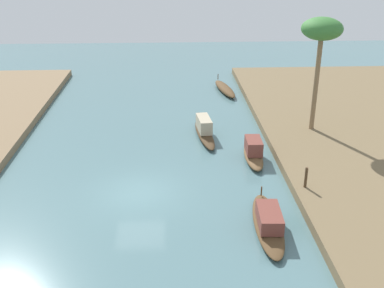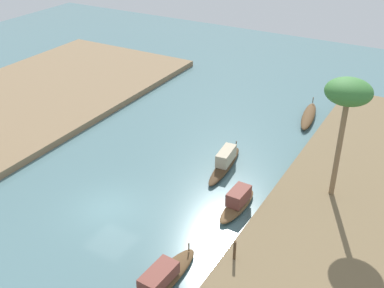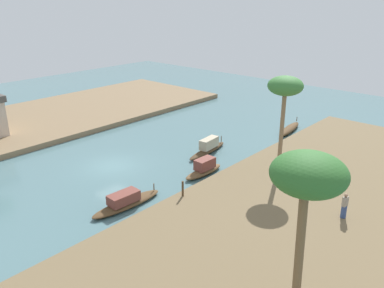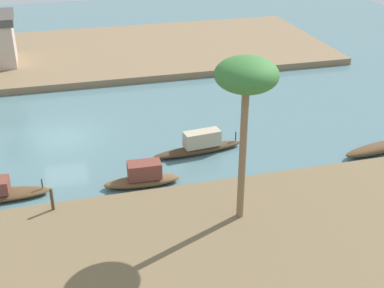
{
  "view_description": "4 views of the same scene",
  "coord_description": "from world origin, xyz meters",
  "px_view_note": "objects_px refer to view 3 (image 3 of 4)",
  "views": [
    {
      "loc": [
        -20.36,
        -1.7,
        11.52
      ],
      "look_at": [
        4.4,
        -2.9,
        0.72
      ],
      "focal_mm": 43.26,
      "sensor_mm": 36.0,
      "label": 1
    },
    {
      "loc": [
        -16.51,
        -15.02,
        16.33
      ],
      "look_at": [
        8.06,
        -0.87,
        0.54
      ],
      "focal_mm": 44.3,
      "sensor_mm": 36.0,
      "label": 2
    },
    {
      "loc": [
        -17.12,
        -23.75,
        12.65
      ],
      "look_at": [
        5.51,
        -3.51,
        1.19
      ],
      "focal_mm": 36.77,
      "sensor_mm": 36.0,
      "label": 3
    },
    {
      "loc": [
        0.28,
        -28.26,
        13.44
      ],
      "look_at": [
        6.71,
        -4.08,
        0.72
      ],
      "focal_mm": 49.09,
      "sensor_mm": 36.0,
      "label": 4
    }
  ],
  "objects_px": {
    "sampan_with_red_awning": "(204,168)",
    "palm_tree_left_far": "(285,89)",
    "palm_tree_left_near": "(308,179)",
    "sampan_foreground": "(289,129)",
    "mooring_post": "(183,189)",
    "sampan_with_tall_canopy": "(126,202)",
    "person_on_near_bank": "(344,207)",
    "sampan_near_left_bank": "(208,148)"
  },
  "relations": [
    {
      "from": "sampan_with_red_awning",
      "to": "palm_tree_left_far",
      "type": "bearing_deg",
      "value": -50.19
    },
    {
      "from": "palm_tree_left_far",
      "to": "palm_tree_left_near",
      "type": "bearing_deg",
      "value": -147.87
    },
    {
      "from": "sampan_foreground",
      "to": "mooring_post",
      "type": "height_order",
      "value": "mooring_post"
    },
    {
      "from": "palm_tree_left_far",
      "to": "sampan_with_tall_canopy",
      "type": "bearing_deg",
      "value": 154.97
    },
    {
      "from": "sampan_with_tall_canopy",
      "to": "palm_tree_left_near",
      "type": "bearing_deg",
      "value": -96.36
    },
    {
      "from": "sampan_foreground",
      "to": "palm_tree_left_near",
      "type": "relative_size",
      "value": 0.7
    },
    {
      "from": "sampan_foreground",
      "to": "palm_tree_left_far",
      "type": "height_order",
      "value": "palm_tree_left_far"
    },
    {
      "from": "sampan_with_red_awning",
      "to": "palm_tree_left_near",
      "type": "distance_m",
      "value": 16.61
    },
    {
      "from": "person_on_near_bank",
      "to": "sampan_with_red_awning",
      "type": "bearing_deg",
      "value": 104.62
    },
    {
      "from": "mooring_post",
      "to": "sampan_near_left_bank",
      "type": "bearing_deg",
      "value": 29.14
    },
    {
      "from": "mooring_post",
      "to": "palm_tree_left_far",
      "type": "relative_size",
      "value": 0.15
    },
    {
      "from": "palm_tree_left_near",
      "to": "palm_tree_left_far",
      "type": "relative_size",
      "value": 1.03
    },
    {
      "from": "sampan_foreground",
      "to": "palm_tree_left_near",
      "type": "distance_m",
      "value": 26.52
    },
    {
      "from": "sampan_near_left_bank",
      "to": "person_on_near_bank",
      "type": "bearing_deg",
      "value": -111.14
    },
    {
      "from": "sampan_with_tall_canopy",
      "to": "sampan_with_red_awning",
      "type": "bearing_deg",
      "value": -1.46
    },
    {
      "from": "person_on_near_bank",
      "to": "mooring_post",
      "type": "xyz_separation_m",
      "value": [
        -4.35,
        8.78,
        -0.14
      ]
    },
    {
      "from": "palm_tree_left_near",
      "to": "sampan_with_red_awning",
      "type": "bearing_deg",
      "value": 53.15
    },
    {
      "from": "sampan_with_tall_canopy",
      "to": "sampan_foreground",
      "type": "bearing_deg",
      "value": 1.83
    },
    {
      "from": "person_on_near_bank",
      "to": "mooring_post",
      "type": "distance_m",
      "value": 9.8
    },
    {
      "from": "sampan_near_left_bank",
      "to": "palm_tree_left_near",
      "type": "distance_m",
      "value": 20.61
    },
    {
      "from": "person_on_near_bank",
      "to": "mooring_post",
      "type": "bearing_deg",
      "value": 130.68
    },
    {
      "from": "sampan_foreground",
      "to": "mooring_post",
      "type": "bearing_deg",
      "value": 176.53
    },
    {
      "from": "sampan_with_tall_canopy",
      "to": "person_on_near_bank",
      "type": "distance_m",
      "value": 13.26
    },
    {
      "from": "palm_tree_left_far",
      "to": "person_on_near_bank",
      "type": "bearing_deg",
      "value": -118.31
    },
    {
      "from": "mooring_post",
      "to": "palm_tree_left_near",
      "type": "distance_m",
      "value": 12.93
    },
    {
      "from": "sampan_with_tall_canopy",
      "to": "person_on_near_bank",
      "type": "bearing_deg",
      "value": -54.34
    },
    {
      "from": "person_on_near_bank",
      "to": "palm_tree_left_near",
      "type": "relative_size",
      "value": 0.21
    },
    {
      "from": "person_on_near_bank",
      "to": "palm_tree_left_far",
      "type": "xyz_separation_m",
      "value": [
        3.36,
        6.24,
        5.49
      ]
    },
    {
      "from": "mooring_post",
      "to": "palm_tree_left_near",
      "type": "relative_size",
      "value": 0.14
    },
    {
      "from": "sampan_with_tall_canopy",
      "to": "mooring_post",
      "type": "distance_m",
      "value": 3.72
    },
    {
      "from": "sampan_near_left_bank",
      "to": "sampan_foreground",
      "type": "distance_m",
      "value": 10.03
    },
    {
      "from": "sampan_near_left_bank",
      "to": "sampan_with_tall_canopy",
      "type": "xyz_separation_m",
      "value": [
        -10.66,
        -2.02,
        -0.09
      ]
    },
    {
      "from": "person_on_near_bank",
      "to": "palm_tree_left_near",
      "type": "height_order",
      "value": "palm_tree_left_near"
    },
    {
      "from": "sampan_near_left_bank",
      "to": "palm_tree_left_near",
      "type": "bearing_deg",
      "value": -136.88
    },
    {
      "from": "sampan_near_left_bank",
      "to": "palm_tree_left_far",
      "type": "xyz_separation_m",
      "value": [
        -0.16,
        -6.92,
        6.2
      ]
    },
    {
      "from": "person_on_near_bank",
      "to": "palm_tree_left_near",
      "type": "distance_m",
      "value": 10.99
    },
    {
      "from": "palm_tree_left_far",
      "to": "sampan_near_left_bank",
      "type": "bearing_deg",
      "value": 88.67
    },
    {
      "from": "sampan_with_tall_canopy",
      "to": "palm_tree_left_near",
      "type": "distance_m",
      "value": 14.52
    },
    {
      "from": "sampan_with_red_awning",
      "to": "palm_tree_left_far",
      "type": "relative_size",
      "value": 0.53
    },
    {
      "from": "sampan_foreground",
      "to": "sampan_with_tall_canopy",
      "type": "bearing_deg",
      "value": 169.03
    },
    {
      "from": "sampan_foreground",
      "to": "person_on_near_bank",
      "type": "distance_m",
      "value": 17.06
    },
    {
      "from": "sampan_with_red_awning",
      "to": "mooring_post",
      "type": "relative_size",
      "value": 3.56
    }
  ]
}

